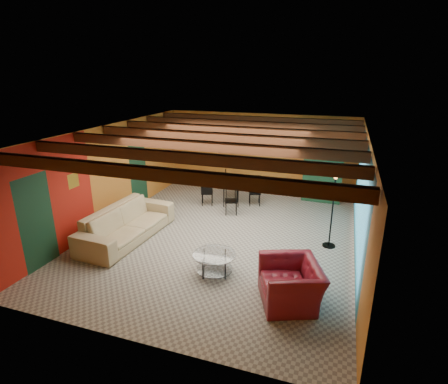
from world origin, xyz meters
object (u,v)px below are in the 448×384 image
(floor_lamp, at_px, (332,209))
(potted_plant, at_px, (327,130))
(armchair, at_px, (291,283))
(vase, at_px, (231,173))
(sofa, at_px, (127,223))
(dining_table, at_px, (231,191))
(coffee_table, at_px, (214,263))
(armoire, at_px, (323,169))

(floor_lamp, height_order, potted_plant, potted_plant)
(armchair, height_order, potted_plant, potted_plant)
(armchair, height_order, vase, vase)
(sofa, relative_size, dining_table, 1.57)
(sofa, height_order, vase, vase)
(dining_table, bearing_deg, armchair, -60.06)
(armchair, bearing_deg, dining_table, -172.21)
(vase, bearing_deg, armchair, -60.06)
(sofa, height_order, coffee_table, sofa)
(vase, bearing_deg, dining_table, 0.00)
(armchair, bearing_deg, sofa, -129.21)
(sofa, relative_size, armoire, 1.37)
(dining_table, relative_size, potted_plant, 3.64)
(floor_lamp, height_order, vase, floor_lamp)
(armchair, distance_m, vase, 5.17)
(armchair, height_order, armoire, armoire)
(coffee_table, relative_size, armoire, 0.44)
(armchair, xyz_separation_m, floor_lamp, (0.56, 2.51, 0.58))
(potted_plant, xyz_separation_m, vase, (-2.68, -1.42, -1.27))
(sofa, distance_m, floor_lamp, 5.05)
(armoire, bearing_deg, armchair, -89.14)
(armoire, xyz_separation_m, vase, (-2.68, -1.42, 0.01))
(sofa, bearing_deg, armchair, -103.68)
(armoire, relative_size, floor_lamp, 1.08)
(floor_lamp, distance_m, potted_plant, 3.65)
(armoire, xyz_separation_m, potted_plant, (0.00, 0.00, 1.28))
(vase, bearing_deg, armoire, 27.91)
(coffee_table, bearing_deg, potted_plant, 71.91)
(sofa, height_order, floor_lamp, floor_lamp)
(floor_lamp, bearing_deg, armchair, -102.69)
(coffee_table, height_order, floor_lamp, floor_lamp)
(dining_table, relative_size, armoire, 0.87)
(potted_plant, bearing_deg, vase, -152.09)
(dining_table, bearing_deg, armoire, 27.91)
(potted_plant, bearing_deg, dining_table, -152.09)
(armoire, distance_m, vase, 3.03)
(armoire, height_order, potted_plant, potted_plant)
(dining_table, height_order, floor_lamp, floor_lamp)
(dining_table, xyz_separation_m, floor_lamp, (3.13, -1.94, 0.49))
(dining_table, distance_m, floor_lamp, 3.71)
(floor_lamp, xyz_separation_m, vase, (-3.13, 1.94, 0.08))
(sofa, distance_m, vase, 3.64)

